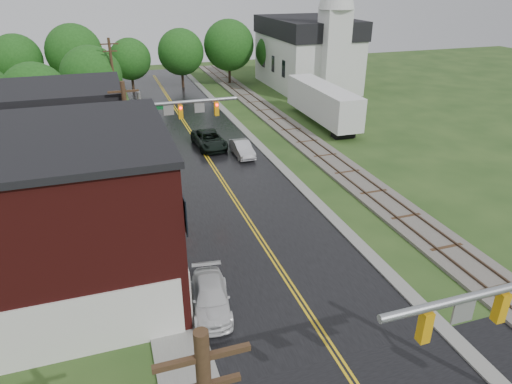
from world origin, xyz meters
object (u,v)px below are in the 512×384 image
utility_pole_b (131,150)px  utility_pole_c (114,81)px  tree_left_c (37,97)px  suv_dark (209,140)px  traffic_signal_far (171,120)px  brick_building (19,224)px  pickup_white (211,298)px  sedan_silver (242,149)px  tree_left_e (93,78)px  church (311,46)px  semi_trailer (323,102)px

utility_pole_b → utility_pole_c: (0.00, 22.00, 0.00)m
tree_left_c → suv_dark: size_ratio=1.42×
traffic_signal_far → utility_pole_c: 17.33m
utility_pole_b → suv_dark: utility_pole_b is taller
brick_building → utility_pole_c: (5.68, 29.00, 0.57)m
utility_pole_b → tree_left_c: utility_pole_b is taller
brick_building → pickup_white: brick_building is taller
suv_dark → sedan_silver: 3.85m
brick_building → tree_left_e: brick_building is taller
suv_dark → church: bearing=43.4°
traffic_signal_far → semi_trailer: traffic_signal_far is taller
sedan_silver → tree_left_e: bearing=128.1°
church → suv_dark: church is taller
utility_pole_b → semi_trailer: size_ratio=0.68×
tree_left_e → pickup_white: bearing=-82.6°
brick_building → utility_pole_c: bearing=78.9°
traffic_signal_far → utility_pole_c: (-3.33, 17.00, -0.25)m
utility_pole_c → semi_trailer: utility_pole_c is taller
tree_left_c → suv_dark: 16.32m
pickup_white → sedan_silver: bearing=76.8°
utility_pole_b → pickup_white: bearing=-77.1°
church → traffic_signal_far: 35.59m
traffic_signal_far → utility_pole_b: (-3.33, -5.00, -0.25)m
traffic_signal_far → utility_pole_c: utility_pole_c is taller
sedan_silver → tree_left_c: bearing=151.4°
church → sedan_silver: 29.06m
utility_pole_b → semi_trailer: bearing=36.3°
sedan_silver → pickup_white: size_ratio=0.92×
brick_building → tree_left_e: 31.12m
traffic_signal_far → tree_left_e: bearing=105.9°
tree_left_e → utility_pole_b: bearing=-85.1°
utility_pole_b → sedan_silver: 13.76m
semi_trailer → utility_pole_c: bearing=162.5°
traffic_signal_far → sedan_silver: size_ratio=1.82×
traffic_signal_far → semi_trailer: (17.64, 10.38, -2.55)m
brick_building → tree_left_c: 24.94m
utility_pole_b → pickup_white: size_ratio=2.06×
traffic_signal_far → utility_pole_b: bearing=-123.7°
utility_pole_b → pickup_white: (2.45, -10.73, -4.09)m
tree_left_e → sedan_silver: size_ratio=2.02×
utility_pole_c → pickup_white: bearing=-85.7°
utility_pole_c → semi_trailer: (20.97, -6.62, -2.30)m
brick_building → tree_left_c: size_ratio=1.87×
brick_building → pickup_white: (8.14, -3.73, -3.52)m
utility_pole_b → sedan_silver: size_ratio=2.23×
utility_pole_c → sedan_silver: (9.89, -13.32, -4.05)m
utility_pole_c → semi_trailer: bearing=-17.5°
brick_building → church: size_ratio=0.71×
tree_left_c → tree_left_e: tree_left_e is taller
utility_pole_b → suv_dark: (7.60, 11.77, -3.97)m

